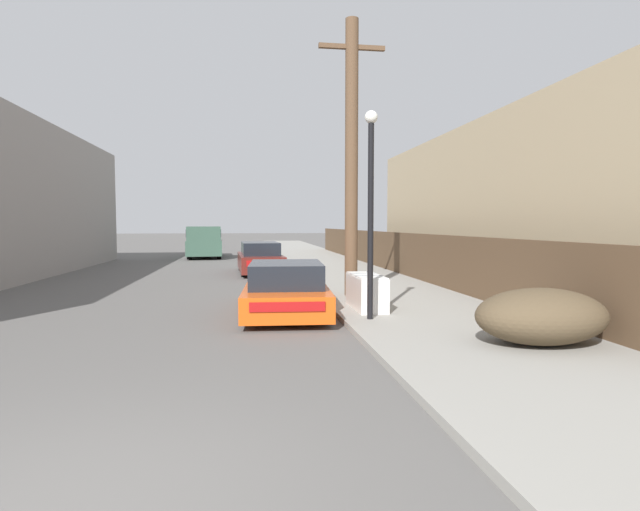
{
  "coord_description": "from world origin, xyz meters",
  "views": [
    {
      "loc": [
        1.26,
        -3.57,
        2.07
      ],
      "look_at": [
        3.55,
        12.05,
        1.07
      ],
      "focal_mm": 28.0,
      "sensor_mm": 36.0,
      "label": 1
    }
  ],
  "objects_px": {
    "street_lamp": "(371,198)",
    "brush_pile": "(541,316)",
    "utility_pole": "(351,156)",
    "discarded_fridge": "(366,292)",
    "car_parked_mid": "(260,259)",
    "pickup_truck": "(205,242)",
    "parked_sports_car_red": "(286,290)"
  },
  "relations": [
    {
      "from": "discarded_fridge",
      "to": "pickup_truck",
      "type": "bearing_deg",
      "value": 104.97
    },
    {
      "from": "pickup_truck",
      "to": "brush_pile",
      "type": "relative_size",
      "value": 2.6
    },
    {
      "from": "parked_sports_car_red",
      "to": "brush_pile",
      "type": "bearing_deg",
      "value": -43.26
    },
    {
      "from": "discarded_fridge",
      "to": "brush_pile",
      "type": "bearing_deg",
      "value": -61.81
    },
    {
      "from": "brush_pile",
      "to": "parked_sports_car_red",
      "type": "bearing_deg",
      "value": 133.06
    },
    {
      "from": "discarded_fridge",
      "to": "pickup_truck",
      "type": "xyz_separation_m",
      "value": [
        -5.28,
        19.97,
        0.45
      ]
    },
    {
      "from": "discarded_fridge",
      "to": "street_lamp",
      "type": "bearing_deg",
      "value": -99.97
    },
    {
      "from": "parked_sports_car_red",
      "to": "pickup_truck",
      "type": "height_order",
      "value": "pickup_truck"
    },
    {
      "from": "discarded_fridge",
      "to": "car_parked_mid",
      "type": "xyz_separation_m",
      "value": [
        -2.19,
        9.88,
        0.11
      ]
    },
    {
      "from": "discarded_fridge",
      "to": "car_parked_mid",
      "type": "height_order",
      "value": "car_parked_mid"
    },
    {
      "from": "parked_sports_car_red",
      "to": "street_lamp",
      "type": "bearing_deg",
      "value": -41.24
    },
    {
      "from": "pickup_truck",
      "to": "car_parked_mid",
      "type": "bearing_deg",
      "value": 103.89
    },
    {
      "from": "car_parked_mid",
      "to": "brush_pile",
      "type": "height_order",
      "value": "car_parked_mid"
    },
    {
      "from": "pickup_truck",
      "to": "street_lamp",
      "type": "xyz_separation_m",
      "value": [
        5.06,
        -21.23,
        1.64
      ]
    },
    {
      "from": "car_parked_mid",
      "to": "utility_pole",
      "type": "height_order",
      "value": "utility_pole"
    },
    {
      "from": "car_parked_mid",
      "to": "street_lamp",
      "type": "xyz_separation_m",
      "value": [
        1.96,
        -11.14,
        1.98
      ]
    },
    {
      "from": "parked_sports_car_red",
      "to": "street_lamp",
      "type": "xyz_separation_m",
      "value": [
        1.61,
        -1.6,
        2.05
      ]
    },
    {
      "from": "utility_pole",
      "to": "car_parked_mid",
      "type": "bearing_deg",
      "value": 106.6
    },
    {
      "from": "parked_sports_car_red",
      "to": "utility_pole",
      "type": "relative_size",
      "value": 0.62
    },
    {
      "from": "pickup_truck",
      "to": "utility_pole",
      "type": "height_order",
      "value": "utility_pole"
    },
    {
      "from": "utility_pole",
      "to": "brush_pile",
      "type": "height_order",
      "value": "utility_pole"
    },
    {
      "from": "discarded_fridge",
      "to": "utility_pole",
      "type": "bearing_deg",
      "value": 87.45
    },
    {
      "from": "pickup_truck",
      "to": "utility_pole",
      "type": "relative_size",
      "value": 0.76
    },
    {
      "from": "car_parked_mid",
      "to": "street_lamp",
      "type": "distance_m",
      "value": 11.49
    },
    {
      "from": "pickup_truck",
      "to": "brush_pile",
      "type": "height_order",
      "value": "pickup_truck"
    },
    {
      "from": "street_lamp",
      "to": "brush_pile",
      "type": "height_order",
      "value": "street_lamp"
    },
    {
      "from": "pickup_truck",
      "to": "discarded_fridge",
      "type": "bearing_deg",
      "value": 101.64
    },
    {
      "from": "street_lamp",
      "to": "pickup_truck",
      "type": "bearing_deg",
      "value": 103.39
    },
    {
      "from": "discarded_fridge",
      "to": "pickup_truck",
      "type": "relative_size",
      "value": 0.3
    },
    {
      "from": "utility_pole",
      "to": "street_lamp",
      "type": "distance_m",
      "value": 3.72
    },
    {
      "from": "parked_sports_car_red",
      "to": "brush_pile",
      "type": "xyz_separation_m",
      "value": [
        3.83,
        -4.1,
        0.03
      ]
    },
    {
      "from": "car_parked_mid",
      "to": "brush_pile",
      "type": "relative_size",
      "value": 2.06
    }
  ]
}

